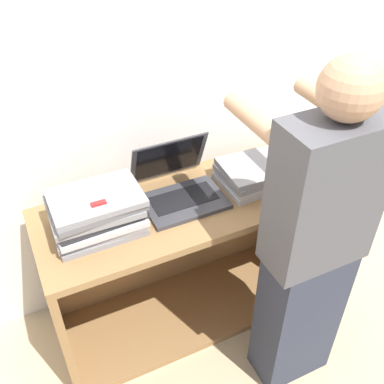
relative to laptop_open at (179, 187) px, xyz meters
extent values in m
plane|color=tan|center=(0.00, -0.32, -0.82)|extent=(12.00, 12.00, 0.00)
cube|color=silver|center=(0.00, 0.31, 0.38)|extent=(8.00, 0.05, 2.40)
cube|color=olive|center=(0.00, -0.06, -0.07)|extent=(1.34, 0.53, 0.04)
cube|color=olive|center=(0.00, -0.06, -0.81)|extent=(1.34, 0.53, 0.04)
cube|color=olive|center=(-0.65, -0.06, -0.44)|extent=(0.04, 0.53, 0.70)
cube|color=olive|center=(0.65, -0.06, -0.44)|extent=(0.04, 0.53, 0.70)
cube|color=olive|center=(0.00, 0.19, -0.44)|extent=(1.27, 0.04, 0.70)
cube|color=#333338|center=(0.00, -0.06, -0.04)|extent=(0.36, 0.25, 0.02)
cube|color=black|center=(0.00, -0.05, -0.03)|extent=(0.30, 0.14, 0.00)
cube|color=#333338|center=(0.00, 0.12, 0.08)|extent=(0.36, 0.10, 0.24)
cube|color=black|center=(0.00, 0.11, 0.09)|extent=(0.32, 0.08, 0.21)
cube|color=gray|center=(-0.40, -0.06, -0.04)|extent=(0.36, 0.25, 0.03)
cube|color=gray|center=(-0.40, -0.06, -0.01)|extent=(0.37, 0.27, 0.03)
cube|color=#B7B7BC|center=(-0.39, -0.07, 0.01)|extent=(0.36, 0.26, 0.03)
cube|color=#232326|center=(-0.39, -0.05, 0.04)|extent=(0.37, 0.27, 0.03)
cube|color=gray|center=(-0.40, -0.06, 0.06)|extent=(0.37, 0.26, 0.03)
cube|color=slate|center=(-0.39, -0.06, 0.09)|extent=(0.37, 0.27, 0.03)
cube|color=gray|center=(-0.39, -0.06, 0.12)|extent=(0.36, 0.25, 0.03)
cube|color=#B7B7BC|center=(0.39, -0.05, -0.04)|extent=(0.37, 0.26, 0.03)
cube|color=#B7B7BC|center=(0.40, -0.06, -0.01)|extent=(0.36, 0.25, 0.03)
cube|color=gray|center=(0.39, -0.06, 0.01)|extent=(0.37, 0.26, 0.03)
cube|color=gray|center=(0.39, -0.06, 0.04)|extent=(0.37, 0.27, 0.03)
cube|color=#2D3342|center=(0.32, -0.56, -0.44)|extent=(0.34, 0.20, 0.77)
cube|color=#4C4C51|center=(0.32, -0.56, 0.25)|extent=(0.40, 0.20, 0.61)
sphere|color=tan|center=(0.32, -0.56, 0.65)|extent=(0.21, 0.21, 0.21)
cylinder|color=tan|center=(0.16, -0.30, 0.46)|extent=(0.07, 0.32, 0.07)
cylinder|color=tan|center=(0.48, -0.30, 0.46)|extent=(0.07, 0.32, 0.07)
cube|color=red|center=(-0.39, -0.12, 0.13)|extent=(0.06, 0.02, 0.01)
camera|label=1|loc=(-0.64, -1.48, 1.24)|focal=42.00mm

